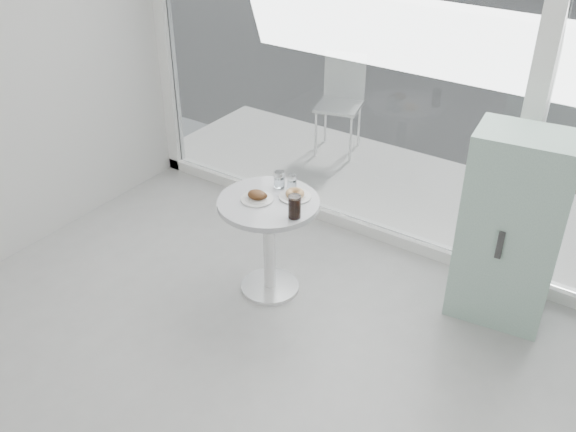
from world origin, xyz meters
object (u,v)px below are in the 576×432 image
Objects in this scene: main_table at (269,227)px; water_tumbler_b at (292,183)px; mint_cabinet at (511,229)px; plate_donut at (295,195)px; plate_fritter at (258,196)px; water_tumbler_a at (279,180)px; patio_chair at (341,97)px; cola_glass at (295,207)px.

water_tumbler_b is (0.04, 0.23, 0.27)m from main_table.
mint_cabinet is 1.48m from plate_donut.
mint_cabinet is 13.11× the size of water_tumbler_b.
water_tumbler_a reaches higher than plate_fritter.
main_table is 2.45m from patio_chair.
patio_chair is 4.34× the size of plate_fritter.
mint_cabinet reaches higher than main_table.
mint_cabinet is 6.11× the size of plate_donut.
main_table is 6.19× the size of water_tumbler_a.
water_tumbler_a is (-0.18, 0.06, 0.03)m from plate_donut.
plate_fritter is 1.41× the size of cola_glass.
water_tumbler_a is (0.71, -2.13, 0.21)m from patio_chair.
plate_donut is at bearing -164.83° from mint_cabinet.
water_tumbler_a is at bearing -158.50° from water_tumbler_b.
plate_fritter is at bearing 172.20° from cola_glass.
water_tumbler_b reaches higher than plate_donut.
main_table is 0.41m from cola_glass.
water_tumbler_b is at bearing 21.50° from water_tumbler_a.
plate_fritter is 2.16× the size of water_tumbler_b.
cola_glass is (-1.22, -0.78, 0.15)m from mint_cabinet.
mint_cabinet is at bearing -51.47° from patio_chair.
main_table is 7.22× the size of water_tumbler_b.
cola_glass is at bearing -154.47° from mint_cabinet.
plate_fritter reaches higher than plate_donut.
main_table is at bearing -76.61° from water_tumbler_a.
mint_cabinet reaches higher than water_tumbler_a.
mint_cabinet reaches higher than plate_donut.
main_table is at bearing -161.98° from mint_cabinet.
water_tumbler_a is at bearing -169.13° from mint_cabinet.
plate_fritter is 0.24m from water_tumbler_a.
cola_glass is (0.14, -0.22, 0.06)m from plate_donut.
plate_donut is at bearing 41.79° from plate_fritter.
patio_chair is 2.47m from plate_fritter.
water_tumbler_b is (0.11, 0.27, 0.02)m from plate_fritter.
patio_chair is (-0.76, 2.33, 0.07)m from main_table.
cola_glass is at bearing -56.89° from plate_donut.
plate_fritter is (-0.07, -0.03, 0.25)m from main_table.
cola_glass reaches higher than plate_fritter.
patio_chair is 2.63m from cola_glass.
main_table is 0.31m from plate_donut.
patio_chair reaches higher than water_tumbler_b.
mint_cabinet is at bearing 22.29° from plate_donut.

